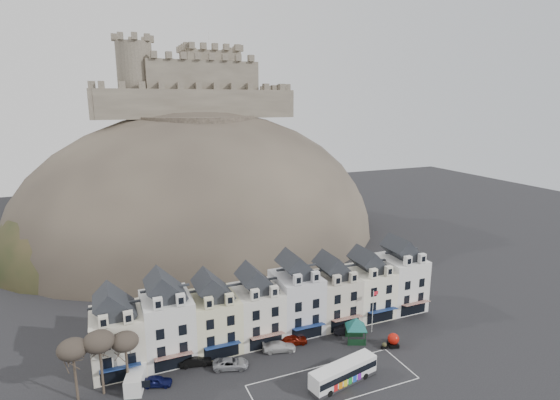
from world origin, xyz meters
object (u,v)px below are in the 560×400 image
(bus, at_px, (343,372))
(car_maroon, at_px, (293,340))
(bus_shelter, at_px, (356,323))
(car_silver, at_px, (231,363))
(flagpole, at_px, (373,309))
(car_charcoal, at_px, (346,330))
(red_buoy, at_px, (393,340))
(white_van, at_px, (136,379))
(car_navy, at_px, (157,381))
(car_white, at_px, (279,346))
(car_black, at_px, (195,361))

(bus, xyz_separation_m, car_maroon, (-2.27, 11.07, -0.80))
(bus_shelter, distance_m, car_silver, 19.90)
(flagpole, relative_size, car_charcoal, 1.71)
(red_buoy, distance_m, car_silver, 24.55)
(red_buoy, distance_m, car_charcoal, 7.54)
(white_van, height_order, car_maroon, white_van)
(car_navy, relative_size, car_silver, 0.80)
(car_navy, height_order, car_white, car_white)
(red_buoy, bearing_deg, bus_shelter, 141.72)
(car_silver, distance_m, car_charcoal, 19.68)
(car_white, xyz_separation_m, car_charcoal, (11.79, 0.40, -0.03))
(car_white, bearing_deg, car_black, 99.33)
(car_maroon, bearing_deg, red_buoy, -107.81)
(car_silver, height_order, car_maroon, car_maroon)
(red_buoy, height_order, white_van, white_van)
(bus, height_order, bus_shelter, bus_shelter)
(white_van, relative_size, car_silver, 1.08)
(bus_shelter, xyz_separation_m, car_charcoal, (-0.14, 2.48, -2.35))
(bus_shelter, bearing_deg, car_navy, -158.31)
(bus_shelter, distance_m, red_buoy, 5.98)
(car_white, height_order, car_charcoal, car_white)
(car_navy, height_order, car_maroon, car_maroon)
(bus, relative_size, flagpole, 1.44)
(white_van, bearing_deg, bus, -5.31)
(flagpole, xyz_separation_m, white_van, (-36.16, 0.30, -2.97))
(car_charcoal, bearing_deg, car_navy, 111.95)
(car_silver, bearing_deg, car_navy, 107.78)
(bus_shelter, distance_m, car_white, 12.33)
(bus, xyz_separation_m, car_navy, (-22.67, 8.92, -0.90))
(flagpole, bearing_deg, car_maroon, 172.94)
(car_navy, relative_size, car_maroon, 0.87)
(bus_shelter, bearing_deg, bus, -107.78)
(bus, xyz_separation_m, bus_shelter, (7.07, 8.16, 1.47))
(white_van, bearing_deg, car_white, 17.27)
(bus_shelter, relative_size, car_silver, 1.16)
(car_navy, bearing_deg, car_silver, -69.81)
(bus, height_order, car_charcoal, bus)
(flagpole, bearing_deg, car_white, 177.06)
(white_van, xyz_separation_m, car_navy, (2.48, -0.80, -0.44))
(flagpole, relative_size, car_white, 1.44)
(flagpole, xyz_separation_m, car_silver, (-23.68, -0.51, -3.39))
(car_maroon, bearing_deg, car_charcoal, -85.52)
(red_buoy, height_order, car_maroon, red_buoy)
(car_silver, xyz_separation_m, car_charcoal, (19.60, 1.72, -0.00))
(bus, height_order, car_silver, bus)
(bus, height_order, flagpole, flagpole)
(white_van, relative_size, car_charcoal, 1.26)
(car_white, bearing_deg, car_charcoal, -73.18)
(bus_shelter, height_order, car_charcoal, bus_shelter)
(bus_shelter, height_order, car_white, bus_shelter)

